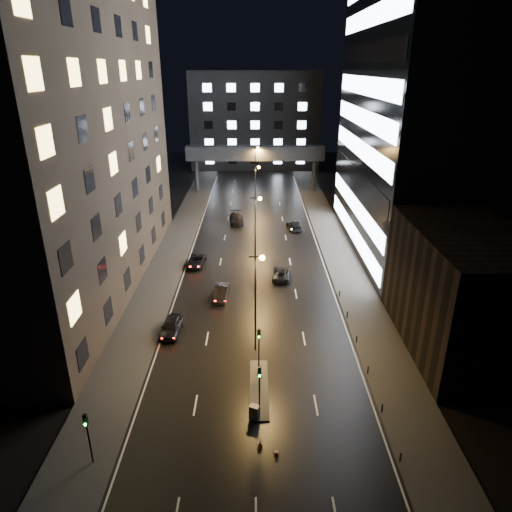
% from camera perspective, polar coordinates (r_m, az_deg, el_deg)
% --- Properties ---
extents(ground, '(160.00, 160.00, 0.00)m').
position_cam_1_polar(ground, '(74.78, -0.09, 2.32)').
color(ground, black).
rests_on(ground, ground).
extents(sidewalk_left, '(5.00, 110.00, 0.15)m').
position_cam_1_polar(sidewalk_left, '(71.18, -10.20, 0.93)').
color(sidewalk_left, '#383533').
rests_on(sidewalk_left, ground).
extents(sidewalk_right, '(5.00, 110.00, 0.15)m').
position_cam_1_polar(sidewalk_right, '(71.20, 10.03, 0.95)').
color(sidewalk_right, '#383533').
rests_on(sidewalk_right, ground).
extents(building_left, '(15.00, 48.00, 40.00)m').
position_cam_1_polar(building_left, '(58.90, -23.39, 15.06)').
color(building_left, '#2D2319').
rests_on(building_left, ground).
extents(building_right_low, '(10.00, 18.00, 12.00)m').
position_cam_1_polar(building_right_low, '(48.28, 24.47, -3.99)').
color(building_right_low, black).
rests_on(building_right_low, ground).
extents(building_right_glass, '(20.00, 36.00, 45.00)m').
position_cam_1_polar(building_right_glass, '(70.78, 21.74, 18.34)').
color(building_right_glass, black).
rests_on(building_right_glass, ground).
extents(building_far, '(34.00, 14.00, 25.00)m').
position_cam_1_polar(building_far, '(128.82, -0.11, 16.65)').
color(building_far, '#333335').
rests_on(building_far, ground).
extents(skybridge, '(30.00, 3.00, 10.00)m').
position_cam_1_polar(skybridge, '(101.66, -0.11, 12.66)').
color(skybridge, '#333335').
rests_on(skybridge, ground).
extents(median_island, '(1.60, 8.00, 0.15)m').
position_cam_1_polar(median_island, '(41.27, 0.39, -16.24)').
color(median_island, '#383533').
rests_on(median_island, ground).
extents(traffic_signal_near, '(0.28, 0.34, 4.40)m').
position_cam_1_polar(traffic_signal_near, '(41.50, 0.37, -10.83)').
color(traffic_signal_near, black).
rests_on(traffic_signal_near, median_island).
extents(traffic_signal_far, '(0.28, 0.34, 4.40)m').
position_cam_1_polar(traffic_signal_far, '(37.04, 0.44, -15.53)').
color(traffic_signal_far, black).
rests_on(traffic_signal_far, median_island).
extents(traffic_signal_corner, '(0.28, 0.34, 4.40)m').
position_cam_1_polar(traffic_signal_corner, '(35.27, -20.32, -19.87)').
color(traffic_signal_corner, black).
rests_on(traffic_signal_corner, ground).
extents(bollard_row, '(0.12, 25.12, 0.90)m').
position_cam_1_polar(bollard_row, '(45.80, 13.10, -11.91)').
color(bollard_row, black).
rests_on(bollard_row, ground).
extents(streetlight_near, '(1.45, 0.50, 10.15)m').
position_cam_1_polar(streetlight_near, '(42.81, 0.15, -4.42)').
color(streetlight_near, black).
rests_on(streetlight_near, ground).
extents(streetlight_mid_a, '(1.45, 0.50, 10.15)m').
position_cam_1_polar(streetlight_mid_a, '(61.30, 0.07, 4.12)').
color(streetlight_mid_a, black).
rests_on(streetlight_mid_a, ground).
extents(streetlight_mid_b, '(1.45, 0.50, 10.15)m').
position_cam_1_polar(streetlight_mid_b, '(80.51, 0.02, 8.65)').
color(streetlight_mid_b, black).
rests_on(streetlight_mid_b, ground).
extents(streetlight_far, '(1.45, 0.50, 10.15)m').
position_cam_1_polar(streetlight_far, '(100.03, -0.01, 11.42)').
color(streetlight_far, black).
rests_on(streetlight_far, ground).
extents(car_away_a, '(2.13, 4.74, 1.58)m').
position_cam_1_polar(car_away_a, '(49.08, -10.54, -8.66)').
color(car_away_a, black).
rests_on(car_away_a, ground).
extents(car_away_b, '(1.93, 4.58, 1.47)m').
position_cam_1_polar(car_away_b, '(55.30, -4.38, -4.59)').
color(car_away_b, black).
rests_on(car_away_b, ground).
extents(car_away_c, '(2.62, 4.96, 1.33)m').
position_cam_1_polar(car_away_c, '(64.62, -7.51, -0.62)').
color(car_away_c, black).
rests_on(car_away_c, ground).
extents(car_away_d, '(2.82, 5.88, 1.65)m').
position_cam_1_polar(car_away_d, '(81.70, -2.45, 4.70)').
color(car_away_d, black).
rests_on(car_away_d, ground).
extents(car_toward_a, '(2.66, 4.99, 1.33)m').
position_cam_1_polar(car_toward_a, '(60.37, 3.17, -2.18)').
color(car_toward_a, black).
rests_on(car_toward_a, ground).
extents(car_toward_b, '(2.62, 5.21, 1.45)m').
position_cam_1_polar(car_toward_b, '(78.69, 4.80, 3.85)').
color(car_toward_b, black).
rests_on(car_toward_b, ground).
extents(utility_cabinet, '(0.90, 0.79, 1.21)m').
position_cam_1_polar(utility_cabinet, '(38.00, -0.20, -18.94)').
color(utility_cabinet, '#515154').
rests_on(utility_cabinet, median_island).
extents(cone_a, '(0.47, 0.47, 0.52)m').
position_cam_1_polar(cone_a, '(35.79, 2.55, -23.33)').
color(cone_a, '#DB510B').
rests_on(cone_a, ground).
extents(cone_b, '(0.39, 0.39, 0.56)m').
position_cam_1_polar(cone_b, '(36.31, 0.53, -22.42)').
color(cone_b, orange).
rests_on(cone_b, ground).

